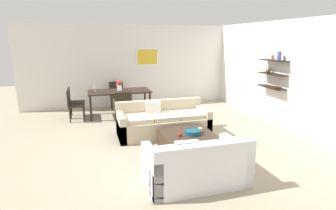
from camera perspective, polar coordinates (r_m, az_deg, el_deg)
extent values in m
plane|color=tan|center=(6.32, 0.64, -7.02)|extent=(18.00, 18.00, 0.00)
cube|color=silver|center=(9.45, -3.88, 8.27)|extent=(8.40, 0.06, 2.70)
cube|color=white|center=(9.36, -4.37, 10.00)|extent=(0.79, 0.02, 0.62)
cube|color=gold|center=(9.35, -4.35, 10.00)|extent=(0.67, 0.01, 0.49)
cube|color=silver|center=(7.91, 20.94, 6.36)|extent=(0.06, 8.20, 2.70)
cube|color=black|center=(7.58, 21.25, 8.72)|extent=(0.28, 0.90, 0.02)
cube|color=black|center=(7.61, 21.02, 6.10)|extent=(0.28, 0.90, 0.02)
cube|color=black|center=(7.66, 20.80, 3.51)|extent=(0.28, 0.90, 0.02)
cylinder|color=#4C518C|center=(7.41, 22.27, 9.49)|extent=(0.10, 0.10, 0.22)
sphere|color=olive|center=(7.75, 20.27, 6.89)|extent=(0.14, 0.14, 0.14)
cylinder|color=#D85933|center=(7.62, 21.07, 9.30)|extent=(0.07, 0.07, 0.12)
cube|color=#4C1E19|center=(7.54, 21.49, 3.50)|extent=(0.20, 0.28, 0.03)
cube|color=beige|center=(6.50, -0.98, -4.48)|extent=(2.14, 0.90, 0.42)
cube|color=beige|center=(6.73, -1.82, -0.38)|extent=(2.14, 0.16, 0.36)
cube|color=beige|center=(6.29, -9.82, -4.43)|extent=(0.14, 0.90, 0.60)
cube|color=beige|center=(6.79, 7.19, -2.99)|extent=(0.14, 0.90, 0.60)
cube|color=beige|center=(6.26, -6.38, -2.80)|extent=(0.60, 0.70, 0.10)
cube|color=beige|center=(6.39, -0.89, -2.37)|extent=(0.60, 0.70, 0.10)
cube|color=beige|center=(6.57, 4.33, -1.95)|extent=(0.60, 0.70, 0.10)
cube|color=white|center=(6.52, -3.13, -0.87)|extent=(0.37, 0.17, 0.36)
cube|color=white|center=(4.48, 5.70, -13.27)|extent=(1.56, 0.90, 0.42)
cube|color=white|center=(4.01, 7.84, -10.55)|extent=(1.56, 0.16, 0.36)
cube|color=white|center=(4.73, 13.90, -10.88)|extent=(0.14, 0.90, 0.60)
cube|color=white|center=(4.25, -3.47, -13.45)|extent=(0.14, 0.90, 0.60)
cube|color=white|center=(4.52, 9.42, -9.48)|extent=(0.62, 0.70, 0.10)
cube|color=white|center=(4.30, 1.55, -10.55)|extent=(0.62, 0.70, 0.10)
cube|color=white|center=(4.08, 3.99, -9.97)|extent=(0.36, 0.14, 0.36)
cube|color=#38281E|center=(5.59, 4.17, -7.81)|extent=(1.03, 1.04, 0.38)
cylinder|color=navy|center=(5.49, 5.19, -5.69)|extent=(0.33, 0.33, 0.08)
torus|color=navy|center=(5.48, 5.19, -5.30)|extent=(0.33, 0.33, 0.02)
cylinder|color=silver|center=(5.67, 6.73, -5.14)|extent=(0.09, 0.09, 0.07)
sphere|color=red|center=(5.34, 2.52, -6.20)|extent=(0.08, 0.08, 0.08)
cube|color=black|center=(8.17, -10.18, 2.84)|extent=(1.80, 0.87, 0.04)
cylinder|color=black|center=(7.84, -15.87, -0.74)|extent=(0.06, 0.06, 0.71)
cylinder|color=black|center=(8.01, -3.78, 0.08)|extent=(0.06, 0.06, 0.71)
cylinder|color=black|center=(8.57, -15.95, 0.47)|extent=(0.06, 0.06, 0.71)
cylinder|color=black|center=(8.73, -4.86, 1.19)|extent=(0.06, 0.06, 0.71)
cube|color=black|center=(8.39, -18.55, 0.53)|extent=(0.44, 0.44, 0.04)
cube|color=black|center=(8.35, -20.04, 2.01)|extent=(0.04, 0.44, 0.43)
cylinder|color=black|center=(8.26, -17.23, -1.18)|extent=(0.04, 0.04, 0.41)
cylinder|color=black|center=(8.61, -17.21, -0.59)|extent=(0.04, 0.04, 0.41)
cylinder|color=black|center=(8.27, -19.72, -1.35)|extent=(0.04, 0.04, 0.41)
cylinder|color=black|center=(8.62, -19.60, -0.75)|extent=(0.04, 0.04, 0.41)
cube|color=black|center=(8.96, -10.64, 1.82)|extent=(0.44, 0.44, 0.04)
cube|color=black|center=(9.12, -10.83, 3.52)|extent=(0.44, 0.04, 0.43)
cylinder|color=black|center=(8.82, -11.61, 0.09)|extent=(0.04, 0.04, 0.41)
cylinder|color=black|center=(8.86, -9.29, 0.24)|extent=(0.04, 0.04, 0.41)
cylinder|color=black|center=(9.17, -11.81, 0.60)|extent=(0.04, 0.04, 0.41)
cylinder|color=black|center=(9.20, -9.58, 0.74)|extent=(0.04, 0.04, 0.41)
cube|color=black|center=(8.00, -18.64, -0.09)|extent=(0.44, 0.44, 0.04)
cube|color=black|center=(7.97, -20.20, 1.46)|extent=(0.04, 0.44, 0.43)
cylinder|color=black|center=(7.88, -17.25, -1.89)|extent=(0.04, 0.04, 0.41)
cylinder|color=black|center=(8.23, -17.23, -1.24)|extent=(0.04, 0.04, 0.41)
cylinder|color=black|center=(7.89, -19.86, -2.06)|extent=(0.04, 0.04, 0.41)
cylinder|color=black|center=(8.24, -19.73, -1.40)|extent=(0.04, 0.04, 0.41)
cube|color=black|center=(7.50, -9.44, -0.44)|extent=(0.44, 0.44, 0.04)
cube|color=black|center=(7.25, -9.31, 0.99)|extent=(0.44, 0.04, 0.43)
cylinder|color=black|center=(7.75, -8.22, -1.66)|extent=(0.04, 0.04, 0.41)
cylinder|color=black|center=(7.71, -10.87, -1.84)|extent=(0.04, 0.04, 0.41)
cylinder|color=black|center=(7.40, -7.81, -2.37)|extent=(0.04, 0.04, 0.41)
cylinder|color=black|center=(7.36, -10.59, -2.56)|extent=(0.04, 0.04, 0.41)
cylinder|color=silver|center=(7.80, -9.88, 2.51)|extent=(0.06, 0.06, 0.01)
cylinder|color=silver|center=(7.79, -9.89, 2.81)|extent=(0.01, 0.01, 0.08)
cylinder|color=silver|center=(7.77, -9.91, 3.40)|extent=(0.08, 0.08, 0.08)
cylinder|color=silver|center=(8.53, -10.47, 3.45)|extent=(0.06, 0.06, 0.01)
cylinder|color=silver|center=(8.53, -10.48, 3.68)|extent=(0.01, 0.01, 0.07)
cylinder|color=silver|center=(8.51, -10.50, 4.17)|extent=(0.07, 0.07, 0.08)
cylinder|color=silver|center=(8.23, -14.92, 2.84)|extent=(0.06, 0.06, 0.01)
cylinder|color=silver|center=(8.22, -14.94, 3.07)|extent=(0.01, 0.01, 0.06)
cylinder|color=silver|center=(8.21, -14.97, 3.57)|extent=(0.06, 0.06, 0.08)
cylinder|color=silver|center=(8.17, -10.15, 3.60)|extent=(0.13, 0.13, 0.17)
sphere|color=red|center=(8.15, -10.19, 4.61)|extent=(0.16, 0.16, 0.16)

